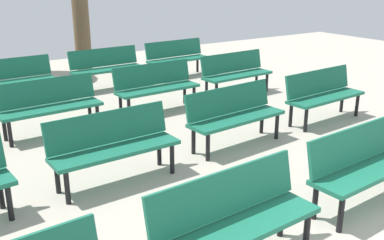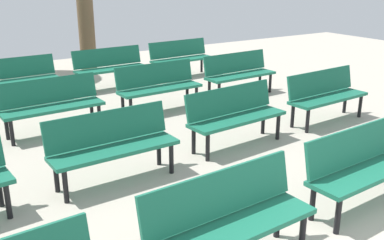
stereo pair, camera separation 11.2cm
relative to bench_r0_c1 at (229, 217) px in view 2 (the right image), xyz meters
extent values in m
cube|color=#19664C|center=(0.00, -0.08, -0.07)|extent=(1.62, 0.52, 0.05)
cube|color=#19664C|center=(-0.01, 0.12, 0.17)|extent=(1.60, 0.20, 0.40)
cylinder|color=black|center=(0.71, -0.20, -0.30)|extent=(0.06, 0.06, 0.40)
cylinder|color=black|center=(0.69, 0.12, -0.30)|extent=(0.06, 0.06, 0.40)
cube|color=#19664C|center=(1.93, 0.04, -0.07)|extent=(1.62, 0.53, 0.05)
cube|color=#19664C|center=(1.92, 0.24, 0.17)|extent=(1.60, 0.21, 0.40)
cylinder|color=black|center=(1.24, -0.16, -0.30)|extent=(0.06, 0.06, 0.40)
cylinder|color=black|center=(1.22, 0.16, -0.30)|extent=(0.06, 0.06, 0.40)
cylinder|color=black|center=(-1.47, 1.90, -0.30)|extent=(0.06, 0.06, 0.40)
cube|color=#19664C|center=(-0.16, 2.09, -0.07)|extent=(1.61, 0.49, 0.05)
cube|color=#19664C|center=(-0.16, 2.29, 0.17)|extent=(1.60, 0.17, 0.40)
cylinder|color=black|center=(-0.85, 1.91, -0.30)|extent=(0.06, 0.06, 0.40)
cylinder|color=black|center=(0.55, 1.95, -0.30)|extent=(0.06, 0.06, 0.40)
cylinder|color=black|center=(-0.86, 2.23, -0.30)|extent=(0.06, 0.06, 0.40)
cylinder|color=black|center=(0.54, 2.27, -0.30)|extent=(0.06, 0.06, 0.40)
cube|color=#19664C|center=(1.85, 2.24, -0.07)|extent=(1.63, 0.56, 0.05)
cube|color=#19664C|center=(1.83, 2.44, 0.17)|extent=(1.60, 0.25, 0.40)
cylinder|color=black|center=(1.16, 2.02, -0.30)|extent=(0.06, 0.06, 0.40)
cylinder|color=black|center=(2.56, 2.13, -0.30)|extent=(0.06, 0.06, 0.40)
cylinder|color=black|center=(1.14, 2.34, -0.30)|extent=(0.06, 0.06, 0.40)
cylinder|color=black|center=(2.54, 2.45, -0.30)|extent=(0.06, 0.06, 0.40)
cube|color=#19664C|center=(3.86, 2.30, -0.07)|extent=(1.62, 0.53, 0.05)
cube|color=#19664C|center=(3.85, 2.50, 0.17)|extent=(1.60, 0.21, 0.40)
cylinder|color=black|center=(3.17, 2.10, -0.30)|extent=(0.06, 0.06, 0.40)
cylinder|color=black|center=(4.57, 2.18, -0.30)|extent=(0.06, 0.06, 0.40)
cylinder|color=black|center=(3.15, 2.42, -0.30)|extent=(0.06, 0.06, 0.40)
cylinder|color=black|center=(4.55, 2.50, -0.30)|extent=(0.06, 0.06, 0.40)
cube|color=#19664C|center=(-0.30, 4.25, -0.07)|extent=(1.62, 0.50, 0.05)
cube|color=#19664C|center=(-0.30, 4.44, 0.17)|extent=(1.60, 0.19, 0.40)
cylinder|color=black|center=(-0.99, 4.06, -0.30)|extent=(0.06, 0.06, 0.40)
cylinder|color=black|center=(0.41, 4.11, -0.30)|extent=(0.06, 0.06, 0.40)
cylinder|color=black|center=(-1.00, 4.38, -0.30)|extent=(0.06, 0.06, 0.40)
cylinder|color=black|center=(0.40, 4.43, -0.30)|extent=(0.06, 0.06, 0.40)
cube|color=#19664C|center=(1.72, 4.40, -0.07)|extent=(1.61, 0.50, 0.05)
cube|color=#19664C|center=(1.72, 4.60, 0.17)|extent=(1.60, 0.18, 0.40)
cylinder|color=black|center=(1.03, 4.21, -0.30)|extent=(0.06, 0.06, 0.40)
cylinder|color=black|center=(2.43, 4.26, -0.30)|extent=(0.06, 0.06, 0.40)
cylinder|color=black|center=(1.02, 4.53, -0.30)|extent=(0.06, 0.06, 0.40)
cylinder|color=black|center=(2.42, 4.58, -0.30)|extent=(0.06, 0.06, 0.40)
cube|color=#19664C|center=(3.66, 4.47, -0.07)|extent=(1.62, 0.51, 0.05)
cube|color=#19664C|center=(3.66, 4.67, 0.17)|extent=(1.60, 0.20, 0.40)
cylinder|color=black|center=(2.97, 4.28, -0.30)|extent=(0.06, 0.06, 0.40)
cylinder|color=black|center=(4.37, 4.34, -0.30)|extent=(0.06, 0.06, 0.40)
cylinder|color=black|center=(2.96, 4.60, -0.30)|extent=(0.06, 0.06, 0.40)
cylinder|color=black|center=(4.36, 4.66, -0.30)|extent=(0.06, 0.06, 0.40)
cube|color=#19664C|center=(-0.38, 6.39, -0.07)|extent=(1.61, 0.50, 0.05)
cube|color=#19664C|center=(-0.39, 6.59, 0.17)|extent=(1.60, 0.18, 0.40)
cylinder|color=black|center=(0.32, 6.26, -0.30)|extent=(0.06, 0.06, 0.40)
cylinder|color=black|center=(0.31, 6.58, -0.30)|extent=(0.06, 0.06, 0.40)
cube|color=#19664C|center=(1.63, 6.49, -0.07)|extent=(1.61, 0.49, 0.05)
cube|color=#19664C|center=(1.63, 6.69, 0.17)|extent=(1.60, 0.17, 0.40)
cylinder|color=black|center=(0.94, 6.31, -0.30)|extent=(0.06, 0.06, 0.40)
cylinder|color=black|center=(2.34, 6.35, -0.30)|extent=(0.06, 0.06, 0.40)
cylinder|color=black|center=(0.93, 6.63, -0.30)|extent=(0.06, 0.06, 0.40)
cylinder|color=black|center=(2.33, 6.67, -0.30)|extent=(0.06, 0.06, 0.40)
cube|color=#19664C|center=(3.54, 6.61, -0.07)|extent=(1.62, 0.51, 0.05)
cube|color=#19664C|center=(3.53, 6.81, 0.17)|extent=(1.60, 0.20, 0.40)
cylinder|color=black|center=(2.85, 6.42, -0.30)|extent=(0.06, 0.06, 0.40)
cylinder|color=black|center=(4.25, 6.49, -0.30)|extent=(0.06, 0.06, 0.40)
cylinder|color=black|center=(2.83, 6.74, -0.30)|extent=(0.06, 0.06, 0.40)
cylinder|color=black|center=(4.23, 6.81, -0.30)|extent=(0.06, 0.06, 0.40)
cylinder|color=brown|center=(1.89, 8.65, 0.92)|extent=(0.41, 0.41, 2.84)
camera|label=1|loc=(-2.18, -2.63, 2.01)|focal=42.00mm
camera|label=2|loc=(-2.08, -2.69, 2.01)|focal=42.00mm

